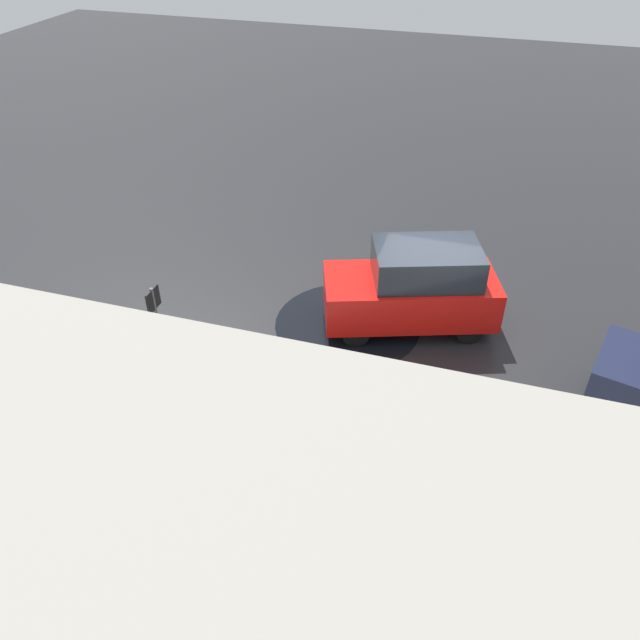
# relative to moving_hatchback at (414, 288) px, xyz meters

# --- Properties ---
(ground_plane) EXTENTS (60.00, 60.00, 0.00)m
(ground_plane) POSITION_rel_moving_hatchback_xyz_m (-0.35, -0.01, -1.03)
(ground_plane) COLOR black
(kerb_strip) EXTENTS (24.00, 3.20, 0.04)m
(kerb_strip) POSITION_rel_moving_hatchback_xyz_m (-0.35, 4.19, -1.01)
(kerb_strip) COLOR gray
(kerb_strip) RESTS_ON ground
(moving_hatchback) EXTENTS (4.24, 2.89, 2.06)m
(moving_hatchback) POSITION_rel_moving_hatchback_xyz_m (0.00, 0.00, 0.00)
(moving_hatchback) COLOR red
(moving_hatchback) RESTS_ON ground
(fire_hydrant) EXTENTS (0.42, 0.31, 0.80)m
(fire_hydrant) POSITION_rel_moving_hatchback_xyz_m (2.54, 2.98, -0.63)
(fire_hydrant) COLOR gold
(fire_hydrant) RESTS_ON ground
(pedestrian) EXTENTS (0.32, 0.56, 1.22)m
(pedestrian) POSITION_rel_moving_hatchback_xyz_m (3.60, 3.24, -0.34)
(pedestrian) COLOR #1E8C4C
(pedestrian) RESTS_ON ground
(metal_railing) EXTENTS (10.11, 0.04, 1.05)m
(metal_railing) POSITION_rel_moving_hatchback_xyz_m (-1.26, 6.09, -0.28)
(metal_railing) COLOR #B7BABF
(metal_railing) RESTS_ON ground
(sign_post) EXTENTS (0.07, 0.44, 2.40)m
(sign_post) POSITION_rel_moving_hatchback_xyz_m (4.49, 3.54, 0.55)
(sign_post) COLOR #4C4C51
(sign_post) RESTS_ON ground
(puddle_patch) EXTENTS (3.44, 3.44, 0.01)m
(puddle_patch) POSITION_rel_moving_hatchback_xyz_m (1.42, 0.46, -1.02)
(puddle_patch) COLOR black
(puddle_patch) RESTS_ON ground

